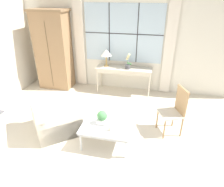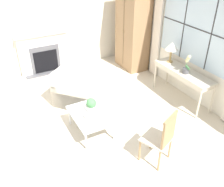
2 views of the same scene
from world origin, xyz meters
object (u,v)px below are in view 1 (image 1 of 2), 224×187
at_px(side_chair_wooden, 176,108).
at_px(pillar_candle, 110,128).
at_px(potted_orchid, 128,63).
at_px(coffee_table, 106,128).
at_px(console_table, 124,70).
at_px(armchair_upholstered, 55,120).
at_px(armoire, 54,50).
at_px(table_lamp, 106,53).
at_px(potted_plant_small, 102,117).

height_order(side_chair_wooden, pillar_candle, side_chair_wooden).
xyz_separation_m(potted_orchid, side_chair_wooden, (1.27, -1.62, -0.36)).
bearing_deg(coffee_table, console_table, 91.81).
height_order(armchair_upholstered, pillar_candle, armchair_upholstered).
relative_size(armoire, side_chair_wooden, 2.25).
height_order(table_lamp, potted_plant_small, table_lamp).
bearing_deg(side_chair_wooden, coffee_table, -151.34).
bearing_deg(armchair_upholstered, table_lamp, 75.47).
distance_m(armoire, side_chair_wooden, 3.93).
xyz_separation_m(armchair_upholstered, coffee_table, (1.19, -0.17, 0.12)).
xyz_separation_m(table_lamp, potted_plant_small, (0.51, -2.35, -0.59)).
xyz_separation_m(console_table, coffee_table, (0.08, -2.39, -0.30)).
distance_m(console_table, potted_orchid, 0.28).
relative_size(potted_orchid, potted_plant_small, 1.62).
distance_m(console_table, table_lamp, 0.71).
height_order(coffee_table, potted_plant_small, potted_plant_small).
height_order(table_lamp, pillar_candle, table_lamp).
bearing_deg(armoire, pillar_candle, -46.76).
distance_m(side_chair_wooden, pillar_candle, 1.47).
height_order(potted_plant_small, pillar_candle, potted_plant_small).
distance_m(armchair_upholstered, coffee_table, 1.21).
bearing_deg(side_chair_wooden, pillar_candle, -144.89).
xyz_separation_m(armchair_upholstered, potted_plant_small, (1.09, -0.10, 0.29)).
xyz_separation_m(table_lamp, potted_orchid, (0.65, -0.09, -0.22)).
bearing_deg(console_table, potted_plant_small, -90.59).
xyz_separation_m(coffee_table, pillar_candle, (0.11, -0.13, 0.09)).
xyz_separation_m(armoire, potted_orchid, (2.26, -0.02, -0.23)).
distance_m(console_table, pillar_candle, 2.54).
bearing_deg(pillar_candle, coffee_table, 129.21).
distance_m(armoire, table_lamp, 1.61).
xyz_separation_m(table_lamp, coffee_table, (0.61, -2.42, -0.77)).
relative_size(console_table, armchair_upholstered, 1.26).
bearing_deg(table_lamp, armchair_upholstered, -104.53).
relative_size(side_chair_wooden, potted_plant_small, 3.80).
height_order(console_table, potted_plant_small, console_table).
height_order(potted_orchid, armchair_upholstered, potted_orchid).
distance_m(table_lamp, armchair_upholstered, 2.48).
distance_m(armoire, armchair_upholstered, 2.57).
bearing_deg(console_table, armchair_upholstered, -116.70).
bearing_deg(console_table, side_chair_wooden, -50.69).
distance_m(armoire, console_table, 2.20).
distance_m(coffee_table, pillar_candle, 0.19).
bearing_deg(armchair_upholstered, pillar_candle, -13.11).
height_order(potted_orchid, side_chair_wooden, potted_orchid).
bearing_deg(armchair_upholstered, coffee_table, -8.24).
height_order(potted_orchid, coffee_table, potted_orchid).
height_order(console_table, pillar_candle, console_table).
distance_m(potted_orchid, coffee_table, 2.39).
relative_size(armoire, armchair_upholstered, 1.83).
bearing_deg(armoire, table_lamp, 2.52).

